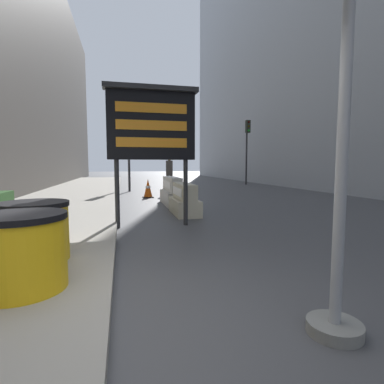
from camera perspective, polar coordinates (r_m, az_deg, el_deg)
name	(u,v)px	position (r m, az deg, el deg)	size (l,w,h in m)	color
ground_plane	(111,322)	(2.96, -15.19, -22.72)	(120.00, 120.00, 0.00)	#474749
building_left_facade	(1,4)	(14.23, -32.54, 27.89)	(0.40, 50.40, 14.08)	#4C4742
barrel_drum_foreground	(21,252)	(3.43, -29.73, -9.82)	(0.86, 0.86, 0.76)	yellow
barrel_drum_middle	(34,231)	(4.36, -27.85, -6.62)	(0.86, 0.86, 0.76)	yellow
message_board	(151,125)	(6.70, -7.72, 12.46)	(2.01, 0.36, 3.04)	#28282B
jersey_barrier_cream	(184,201)	(8.33, -1.46, -1.67)	(0.64, 1.60, 0.86)	beige
jersey_barrier_white	(172,192)	(10.37, -3.82, -0.09)	(0.59, 2.07, 0.95)	silver
traffic_cone_near	(148,189)	(12.64, -8.38, 0.66)	(0.44, 0.44, 0.78)	black
traffic_light_near_curb	(129,138)	(15.70, -11.98, 10.01)	(0.28, 0.44, 3.74)	#2D2D30
traffic_light_far_side	(247,139)	(21.18, 10.49, 9.99)	(0.28, 0.45, 4.39)	#2D2D30
pedestrian_worker	(169,171)	(14.42, -4.33, 3.98)	(0.39, 0.53, 1.81)	#514C42
steel_pole_right	(340,210)	(2.63, 26.31, -3.12)	(0.44, 0.44, 3.36)	gray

